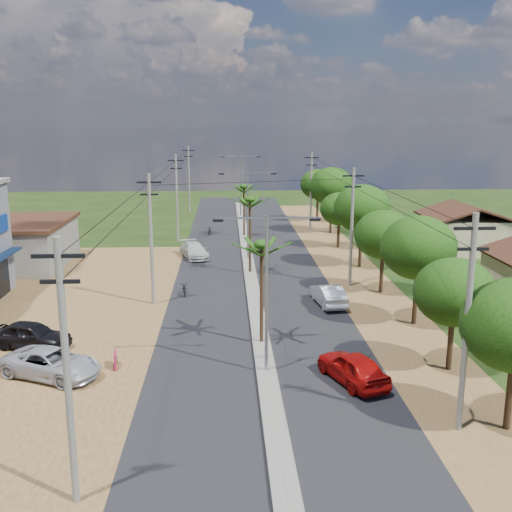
{
  "coord_description": "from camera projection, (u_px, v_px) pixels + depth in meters",
  "views": [
    {
      "loc": [
        -1.91,
        -27.88,
        12.4
      ],
      "look_at": [
        0.16,
        13.44,
        3.0
      ],
      "focal_mm": 42.0,
      "sensor_mm": 36.0,
      "label": 1
    }
  ],
  "objects": [
    {
      "name": "car_red_near",
      "position": [
        353.0,
        368.0,
        28.77
      ],
      "size": [
        3.26,
        4.81,
        1.52
      ],
      "primitive_type": "imported",
      "rotation": [
        0.0,
        0.0,
        3.51
      ],
      "color": "#910907",
      "rests_on": "ground"
    },
    {
      "name": "house_east_far",
      "position": [
        464.0,
        226.0,
        57.76
      ],
      "size": [
        7.6,
        7.5,
        4.6
      ],
      "color": "tan",
      "rests_on": "ground"
    },
    {
      "name": "tree_east_g",
      "position": [
        332.0,
        186.0,
        66.32
      ],
      "size": [
        5.0,
        5.0,
        7.38
      ],
      "color": "black",
      "rests_on": "ground"
    },
    {
      "name": "palm_median_near",
      "position": [
        262.0,
        249.0,
        32.66
      ],
      "size": [
        2.0,
        2.0,
        6.15
      ],
      "color": "black",
      "rests_on": "ground"
    },
    {
      "name": "road",
      "position": [
        253.0,
        290.0,
        44.6
      ],
      "size": [
        12.0,
        110.0,
        0.04
      ],
      "primitive_type": "cube",
      "color": "black",
      "rests_on": "ground"
    },
    {
      "name": "streetlight_near",
      "position": [
        267.0,
        281.0,
        28.93
      ],
      "size": [
        5.1,
        0.18,
        8.0
      ],
      "color": "gray",
      "rests_on": "ground"
    },
    {
      "name": "car_parked_silver",
      "position": [
        52.0,
        364.0,
        29.4
      ],
      "size": [
        5.55,
        4.21,
        1.4
      ],
      "primitive_type": "imported",
      "rotation": [
        0.0,
        0.0,
        1.14
      ],
      "color": "#AFB1B8",
      "rests_on": "ground"
    },
    {
      "name": "ground",
      "position": [
        266.0,
        374.0,
        30.0
      ],
      "size": [
        160.0,
        160.0,
        0.0
      ],
      "primitive_type": "plane",
      "color": "black",
      "rests_on": "ground"
    },
    {
      "name": "roadside_sign",
      "position": [
        115.0,
        360.0,
        30.58
      ],
      "size": [
        0.23,
        1.06,
        0.89
      ],
      "rotation": [
        0.0,
        0.0,
        0.15
      ],
      "color": "#A20F3F",
      "rests_on": "ground"
    },
    {
      "name": "utility_pole_w_c",
      "position": [
        177.0,
        196.0,
        61.71
      ],
      "size": [
        1.6,
        0.24,
        9.0
      ],
      "color": "#605E56",
      "rests_on": "ground"
    },
    {
      "name": "utility_pole_e_c",
      "position": [
        311.0,
        191.0,
        66.32
      ],
      "size": [
        1.6,
        0.24,
        9.0
      ],
      "color": "#605E56",
      "rests_on": "ground"
    },
    {
      "name": "streetlight_mid",
      "position": [
        248.0,
        208.0,
        53.28
      ],
      "size": [
        5.1,
        0.18,
        8.0
      ],
      "color": "gray",
      "rests_on": "ground"
    },
    {
      "name": "streetlight_far",
      "position": [
        241.0,
        180.0,
        77.63
      ],
      "size": [
        5.1,
        0.18,
        8.0
      ],
      "color": "gray",
      "rests_on": "ground"
    },
    {
      "name": "moto_rider_east",
      "position": [
        372.0,
        367.0,
        29.61
      ],
      "size": [
        1.03,
        1.85,
        0.92
      ],
      "primitive_type": "imported",
      "rotation": [
        0.0,
        0.0,
        3.39
      ],
      "color": "black",
      "rests_on": "ground"
    },
    {
      "name": "utility_pole_e_b",
      "position": [
        352.0,
        225.0,
        44.89
      ],
      "size": [
        1.6,
        0.24,
        9.0
      ],
      "color": "#605E56",
      "rests_on": "ground"
    },
    {
      "name": "tree_east_d",
      "position": [
        383.0,
        235.0,
        43.13
      ],
      "size": [
        4.2,
        4.2,
        6.13
      ],
      "color": "black",
      "rests_on": "ground"
    },
    {
      "name": "tree_east_e",
      "position": [
        362.0,
        208.0,
        50.76
      ],
      "size": [
        4.8,
        4.8,
        7.14
      ],
      "color": "black",
      "rests_on": "ground"
    },
    {
      "name": "dirt_lot_west",
      "position": [
        16.0,
        325.0,
        37.05
      ],
      "size": [
        18.0,
        46.0,
        0.04
      ],
      "primitive_type": "cube",
      "color": "brown",
      "rests_on": "ground"
    },
    {
      "name": "tree_east_b",
      "position": [
        454.0,
        292.0,
        29.54
      ],
      "size": [
        4.0,
        4.0,
        5.83
      ],
      "color": "black",
      "rests_on": "ground"
    },
    {
      "name": "low_shed",
      "position": [
        7.0,
        243.0,
        51.91
      ],
      "size": [
        10.4,
        10.4,
        3.95
      ],
      "color": "#605E56",
      "rests_on": "ground"
    },
    {
      "name": "utility_pole_e_a",
      "position": [
        467.0,
        320.0,
        23.46
      ],
      "size": [
        1.6,
        0.24,
        9.0
      ],
      "color": "#605E56",
      "rests_on": "ground"
    },
    {
      "name": "median",
      "position": [
        251.0,
        279.0,
        47.51
      ],
      "size": [
        1.0,
        90.0,
        0.18
      ],
      "primitive_type": "cube",
      "color": "#605E56",
      "rests_on": "ground"
    },
    {
      "name": "moto_rider_west_a",
      "position": [
        184.0,
        289.0,
        43.34
      ],
      "size": [
        0.82,
        1.89,
        0.96
      ],
      "primitive_type": "imported",
      "rotation": [
        0.0,
        0.0,
        0.1
      ],
      "color": "black",
      "rests_on": "ground"
    },
    {
      "name": "tree_east_f",
      "position": [
        339.0,
        209.0,
        58.8
      ],
      "size": [
        3.8,
        3.8,
        5.52
      ],
      "color": "black",
      "rests_on": "ground"
    },
    {
      "name": "utility_pole_w_a",
      "position": [
        67.0,
        369.0,
        18.86
      ],
      "size": [
        1.6,
        0.24,
        9.0
      ],
      "color": "#605E56",
      "rests_on": "ground"
    },
    {
      "name": "car_white_far",
      "position": [
        194.0,
        251.0,
        55.0
      ],
      "size": [
        3.2,
        5.05,
        1.36
      ],
      "primitive_type": "imported",
      "rotation": [
        0.0,
        0.0,
        0.3
      ],
      "color": "#B1B1AD",
      "rests_on": "ground"
    },
    {
      "name": "tree_east_h",
      "position": [
        318.0,
        184.0,
        74.23
      ],
      "size": [
        4.4,
        4.4,
        6.52
      ],
      "color": "black",
      "rests_on": "ground"
    },
    {
      "name": "moto_rider_west_b",
      "position": [
        209.0,
        231.0,
        65.77
      ],
      "size": [
        0.66,
        1.68,
        0.98
      ],
      "primitive_type": "imported",
      "rotation": [
        0.0,
        0.0,
        -0.12
      ],
      "color": "black",
      "rests_on": "ground"
    },
    {
      "name": "palm_median_far",
      "position": [
        244.0,
        189.0,
        63.89
      ],
      "size": [
        2.0,
        2.0,
        5.85
      ],
      "color": "black",
      "rests_on": "ground"
    },
    {
      "name": "utility_pole_w_b",
      "position": [
        151.0,
        236.0,
        40.29
      ],
      "size": [
        1.6,
        0.24,
        9.0
      ],
      "color": "#605E56",
      "rests_on": "ground"
    },
    {
      "name": "tree_east_c",
      "position": [
        418.0,
        248.0,
        36.21
      ],
      "size": [
        4.6,
        4.6,
        6.83
      ],
      "color": "black",
      "rests_on": "ground"
    },
    {
      "name": "car_parked_dark",
      "position": [
        31.0,
        336.0,
        33.15
      ],
      "size": [
        4.72,
        2.86,
        1.5
      ],
      "primitive_type": "imported",
      "rotation": [
        0.0,
        0.0,
        1.31
      ],
      "color": "black",
      "rests_on": "ground"
    },
    {
      "name": "palm_median_mid",
      "position": [
        250.0,
        203.0,
        48.17
      ],
      "size": [
        2.0,
        2.0,
        6.55
      ],
      "color": "black",
      "rests_on": "ground"
    },
    {
      "name": "utility_pole_w_d",
      "position": [
        189.0,
        177.0,
        82.16
      ],
      "size": [
        1.6,
        0.24,
        9.0
      ],
      "color": "#605E56",
      "rests_on": "ground"
    },
    {
      "name": "car_silver_mid",
      "position": [
        328.0,
        295.0,
        40.92
      ],
      "size": [
        2.06,
        4.53,
        1.44
      ],
      "primitive_type": "imported",
      "rotation": [
        0.0,
        0.0,
        3.27
      ],
      "color": "#AFB1B8",
      "rests_on": "ground"
    },
    {
      "name": "dirt_shoulder_east",
      "position": [
        365.0,
        289.0,
        45.02
      ],
      "size": [
        5.0,
        90.0,
        0.03
      ],
      "primitive_type": "cube",
      "color": "brown",
      "rests_on": "ground"
    }
  ]
}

